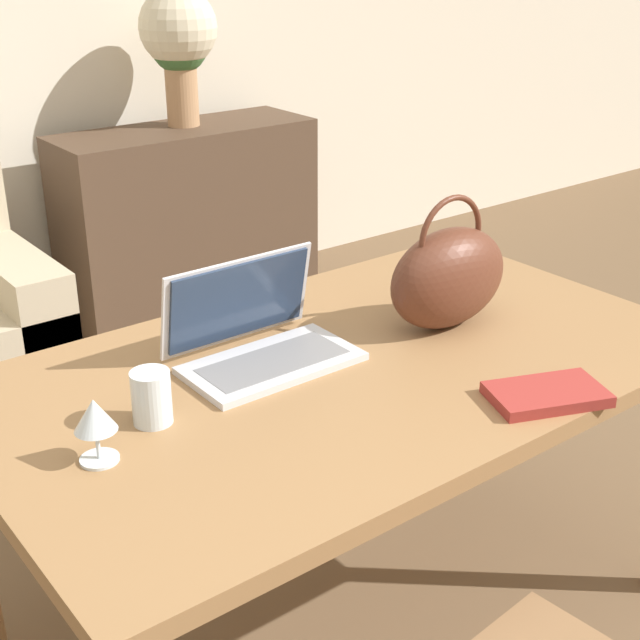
{
  "coord_description": "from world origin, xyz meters",
  "views": [
    {
      "loc": [
        -0.98,
        -0.59,
        1.61
      ],
      "look_at": [
        0.06,
        0.76,
        0.85
      ],
      "focal_mm": 50.0,
      "sensor_mm": 36.0,
      "label": 1
    }
  ],
  "objects_px": {
    "laptop": "(256,333)",
    "handbag": "(448,276)",
    "drinking_glass": "(152,397)",
    "flower_vase": "(179,38)",
    "wine_glass": "(95,419)"
  },
  "relations": [
    {
      "from": "laptop",
      "to": "drinking_glass",
      "type": "relative_size",
      "value": 3.52
    },
    {
      "from": "drinking_glass",
      "to": "handbag",
      "type": "xyz_separation_m",
      "value": [
        0.77,
        -0.02,
        0.07
      ]
    },
    {
      "from": "laptop",
      "to": "drinking_glass",
      "type": "bearing_deg",
      "value": -160.32
    },
    {
      "from": "wine_glass",
      "to": "flower_vase",
      "type": "bearing_deg",
      "value": 56.61
    },
    {
      "from": "drinking_glass",
      "to": "flower_vase",
      "type": "bearing_deg",
      "value": 58.69
    },
    {
      "from": "drinking_glass",
      "to": "handbag",
      "type": "distance_m",
      "value": 0.78
    },
    {
      "from": "handbag",
      "to": "flower_vase",
      "type": "height_order",
      "value": "flower_vase"
    },
    {
      "from": "drinking_glass",
      "to": "handbag",
      "type": "bearing_deg",
      "value": -1.25
    },
    {
      "from": "drinking_glass",
      "to": "flower_vase",
      "type": "xyz_separation_m",
      "value": [
        1.19,
        1.96,
        0.41
      ]
    },
    {
      "from": "laptop",
      "to": "flower_vase",
      "type": "height_order",
      "value": "flower_vase"
    },
    {
      "from": "laptop",
      "to": "handbag",
      "type": "bearing_deg",
      "value": -15.83
    },
    {
      "from": "wine_glass",
      "to": "handbag",
      "type": "height_order",
      "value": "handbag"
    },
    {
      "from": "laptop",
      "to": "wine_glass",
      "type": "bearing_deg",
      "value": -158.95
    },
    {
      "from": "handbag",
      "to": "wine_glass",
      "type": "bearing_deg",
      "value": -177.12
    },
    {
      "from": "handbag",
      "to": "drinking_glass",
      "type": "bearing_deg",
      "value": 178.75
    }
  ]
}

